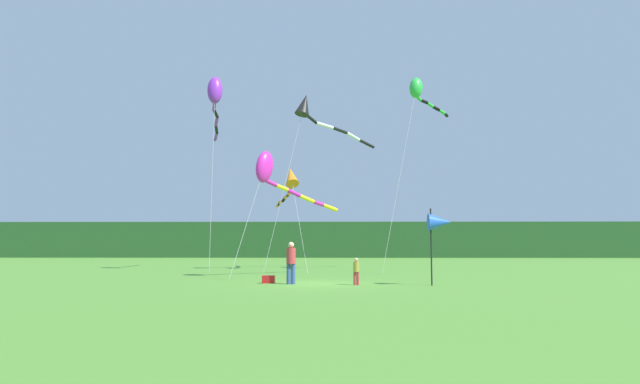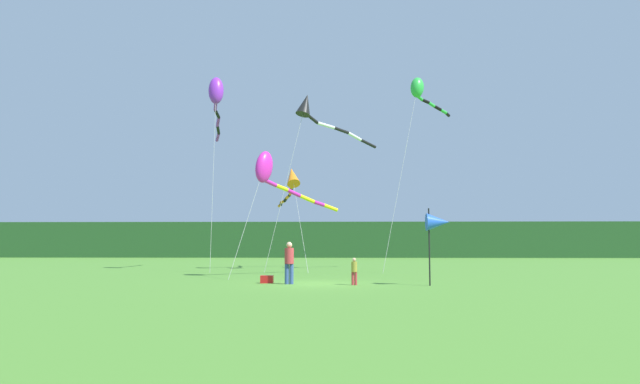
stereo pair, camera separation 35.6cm
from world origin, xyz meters
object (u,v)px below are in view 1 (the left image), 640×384
(person_adult, at_px, (291,261))
(kite_magenta, at_px, (272,173))
(kite_orange, at_px, (290,180))
(cooler_box, at_px, (269,279))
(person_child, at_px, (356,270))
(kite_black, at_px, (311,110))
(banner_flag_pole, at_px, (439,223))
(kite_purple, at_px, (215,96))
(kite_green, at_px, (418,91))

(person_adult, relative_size, kite_magenta, 0.27)
(kite_orange, bearing_deg, cooler_box, -89.87)
(cooler_box, distance_m, kite_magenta, 6.53)
(person_child, xyz_separation_m, kite_black, (-2.24, 11.89, 9.39))
(cooler_box, distance_m, banner_flag_pole, 7.37)
(kite_magenta, xyz_separation_m, kite_black, (1.71, 6.74, 4.82))
(kite_purple, height_order, kite_black, kite_purple)
(cooler_box, height_order, kite_purple, kite_purple)
(person_adult, distance_m, kite_purple, 15.71)
(person_adult, bearing_deg, banner_flag_pole, -6.74)
(banner_flag_pole, relative_size, kite_orange, 0.35)
(kite_purple, relative_size, kite_black, 1.08)
(person_adult, xyz_separation_m, kite_purple, (-5.53, 10.93, 9.83))
(cooler_box, height_order, banner_flag_pole, banner_flag_pole)
(person_adult, bearing_deg, kite_magenta, 105.67)
(kite_purple, distance_m, kite_green, 12.67)
(kite_black, bearing_deg, kite_purple, -175.21)
(person_adult, height_order, kite_purple, kite_purple)
(cooler_box, bearing_deg, kite_green, 53.57)
(banner_flag_pole, bearing_deg, kite_green, 84.43)
(person_adult, xyz_separation_m, cooler_box, (-0.97, 0.50, -0.79))
(kite_purple, xyz_separation_m, kite_green, (12.65, 0.53, 0.39))
(cooler_box, bearing_deg, kite_orange, 90.13)
(kite_green, bearing_deg, kite_magenta, -141.24)
(kite_purple, bearing_deg, kite_orange, 24.42)
(person_child, distance_m, kite_magenta, 7.94)
(kite_magenta, distance_m, kite_black, 8.46)
(person_adult, height_order, banner_flag_pole, banner_flag_pole)
(banner_flag_pole, xyz_separation_m, kite_magenta, (-7.24, 5.39, 2.70))
(kite_black, bearing_deg, cooler_box, -97.11)
(kite_green, bearing_deg, person_child, -110.59)
(kite_magenta, distance_m, kite_purple, 9.40)
(person_child, distance_m, kite_green, 16.55)
(banner_flag_pole, distance_m, kite_orange, 15.69)
(cooler_box, xyz_separation_m, kite_green, (8.08, 10.95, 11.01))
(kite_orange, height_order, kite_purple, kite_purple)
(person_adult, distance_m, kite_magenta, 6.44)
(person_child, bearing_deg, kite_magenta, 127.47)
(kite_purple, distance_m, kite_black, 6.00)
(banner_flag_pole, height_order, kite_green, kite_green)
(kite_orange, xyz_separation_m, kite_purple, (-4.54, -2.06, 5.02))
(kite_black, bearing_deg, person_child, -79.33)
(cooler_box, bearing_deg, kite_black, 82.89)
(kite_green, bearing_deg, banner_flag_pole, -95.57)
(cooler_box, relative_size, kite_black, 0.05)
(person_child, height_order, kite_black, kite_black)
(kite_magenta, bearing_deg, kite_orange, 87.80)
(kite_black, bearing_deg, person_adult, -91.98)
(cooler_box, xyz_separation_m, kite_orange, (-0.03, 12.48, 5.60))
(banner_flag_pole, xyz_separation_m, kite_green, (1.19, 12.16, 8.71))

